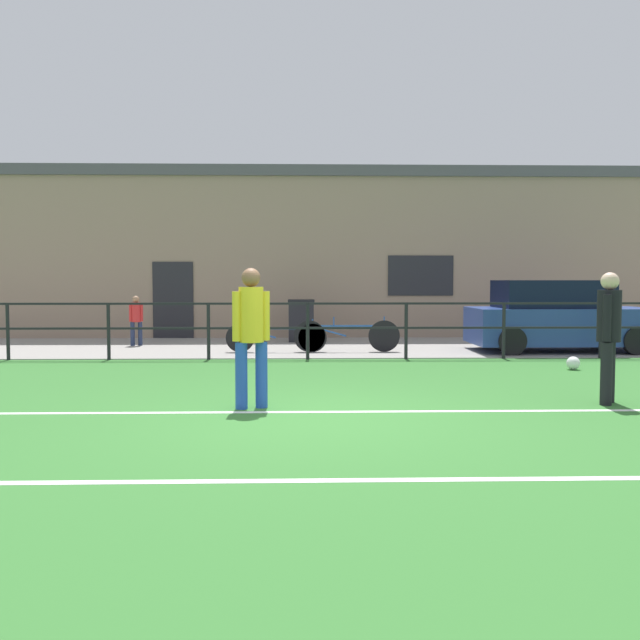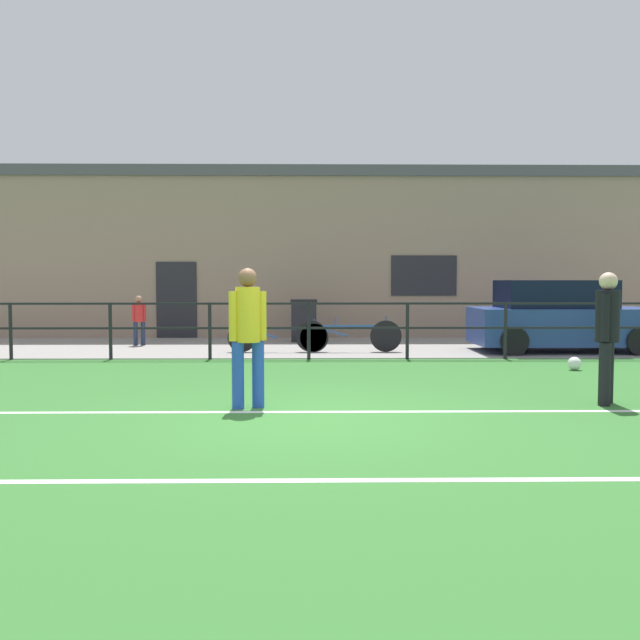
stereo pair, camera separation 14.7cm
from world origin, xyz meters
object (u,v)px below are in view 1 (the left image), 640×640
bicycle_parked_1 (347,336)px  trash_bin_0 (301,320)px  player_goalkeeper (609,329)px  spectator_child (136,317)px  bicycle_parked_0 (276,337)px  parked_car_red (557,318)px  player_striker (251,329)px  soccer_ball_match (573,363)px

bicycle_parked_1 → trash_bin_0: size_ratio=2.16×
player_goalkeeper → bicycle_parked_1: 7.01m
spectator_child → bicycle_parked_0: size_ratio=0.54×
spectator_child → parked_car_red: size_ratio=0.31×
player_striker → parked_car_red: 9.14m
bicycle_parked_0 → trash_bin_0: bearing=78.0°
trash_bin_0 → player_goalkeeper: bearing=-66.0°
bicycle_parked_1 → spectator_child: bearing=162.1°
spectator_child → bicycle_parked_1: (4.99, -1.61, -0.32)m
bicycle_parked_0 → soccer_ball_match: bearing=-28.8°
spectator_child → trash_bin_0: (3.99, 0.99, -0.14)m
player_striker → trash_bin_0: size_ratio=1.61×
player_striker → bicycle_parked_1: (1.62, 6.52, -0.61)m
spectator_child → player_striker: bearing=94.3°
bicycle_parked_0 → trash_bin_0: 2.67m
soccer_ball_match → spectator_child: spectator_child is taller
player_goalkeeper → spectator_child: player_goalkeeper is taller
bicycle_parked_1 → trash_bin_0: bearing=111.0°
soccer_ball_match → parked_car_red: (0.85, 3.05, 0.65)m
trash_bin_0 → spectator_child: bearing=-166.1°
player_goalkeeper → bicycle_parked_1: player_goalkeeper is taller
player_goalkeeper → parked_car_red: size_ratio=0.43×
player_striker → bicycle_parked_0: bearing=-110.4°
soccer_ball_match → bicycle_parked_1: bicycle_parked_1 is taller
spectator_child → parked_car_red: bearing=152.8°
parked_car_red → bicycle_parked_0: parked_car_red is taller
player_goalkeeper → soccer_ball_match: 3.56m
parked_car_red → trash_bin_0: size_ratio=3.61×
player_striker → trash_bin_0: bearing=-113.7°
player_goalkeeper → player_striker: size_ratio=0.97×
player_striker → parked_car_red: bearing=-153.7°
spectator_child → bicycle_parked_0: (3.44, -1.61, -0.35)m
bicycle_parked_0 → player_goalkeeper: bearing=-54.4°
player_goalkeeper → bicycle_parked_1: size_ratio=0.73×
soccer_ball_match → spectator_child: 9.99m
player_goalkeeper → soccer_ball_match: player_goalkeeper is taller
parked_car_red → bicycle_parked_1: size_ratio=1.67×
player_goalkeeper → player_striker: bearing=-55.6°
bicycle_parked_1 → player_goalkeeper: bearing=-64.9°
trash_bin_0 → parked_car_red: bearing=-23.9°
bicycle_parked_1 → trash_bin_0: (-1.00, 2.60, 0.19)m
player_striker → bicycle_parked_0: size_ratio=0.79×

